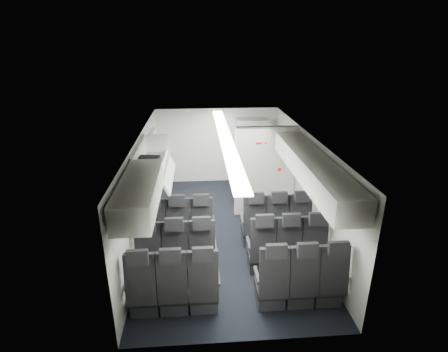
{
  "coord_description": "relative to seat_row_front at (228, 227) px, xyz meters",
  "views": [
    {
      "loc": [
        -0.54,
        -6.65,
        3.9
      ],
      "look_at": [
        0.0,
        0.4,
        1.15
      ],
      "focal_mm": 28.0,
      "sensor_mm": 36.0,
      "label": 1
    }
  ],
  "objects": [
    {
      "name": "overhead_bin_right_front",
      "position": [
        1.4,
        0.28,
        1.46
      ],
      "size": [
        0.53,
        1.7,
        0.4
      ],
      "color": "white",
      "rests_on": "cabin_shell"
    },
    {
      "name": "papers",
      "position": [
        0.63,
        2.1,
        0.67
      ],
      "size": [
        0.21,
        0.06,
        0.14
      ],
      "primitive_type": "cube",
      "rotation": [
        0.0,
        0.0,
        0.18
      ],
      "color": "white",
      "rests_on": "flight_attendant"
    },
    {
      "name": "seat_row_mid",
      "position": [
        0.0,
        -0.9,
        0.0
      ],
      "size": [
        3.33,
        0.56,
        1.24
      ],
      "color": "black",
      "rests_on": "cabin_shell"
    },
    {
      "name": "carry_on_bag",
      "position": [
        -1.45,
        -0.0,
        1.41
      ],
      "size": [
        0.41,
        0.32,
        0.22
      ],
      "primitive_type": "cube",
      "rotation": [
        0.0,
        0.0,
        -0.16
      ],
      "color": "black",
      "rests_on": "overhead_bin_left_front_open"
    },
    {
      "name": "overhead_bin_right_rear",
      "position": [
        1.4,
        -1.47,
        1.46
      ],
      "size": [
        0.53,
        1.8,
        0.4
      ],
      "color": "white",
      "rests_on": "cabin_shell"
    },
    {
      "name": "overhead_bin_left_rear",
      "position": [
        -1.4,
        -1.47,
        1.46
      ],
      "size": [
        0.53,
        1.8,
        0.4
      ],
      "color": "white",
      "rests_on": "cabin_shell"
    },
    {
      "name": "overhead_bin_left_front_open",
      "position": [
        -1.44,
        0.28,
        1.33
      ],
      "size": [
        0.64,
        1.7,
        0.72
      ],
      "color": "#9E9E93",
      "rests_on": "cabin_shell"
    },
    {
      "name": "bulkhead_partition",
      "position": [
        0.98,
        1.33,
        0.67
      ],
      "size": [
        1.4,
        0.15,
        2.13
      ],
      "color": "silver",
      "rests_on": "cabin_shell"
    },
    {
      "name": "cabin_shell",
      "position": [
        0.0,
        0.53,
        0.72
      ],
      "size": [
        3.41,
        6.01,
        2.16
      ],
      "color": "black",
      "rests_on": "ground"
    },
    {
      "name": "galley_unit",
      "position": [
        0.95,
        3.25,
        0.55
      ],
      "size": [
        0.85,
        0.52,
        1.9
      ],
      "color": "#939399",
      "rests_on": "cabin_shell"
    },
    {
      "name": "flight_attendant",
      "position": [
        0.44,
        2.15,
        0.39
      ],
      "size": [
        0.4,
        0.59,
        1.58
      ],
      "primitive_type": "imported",
      "rotation": [
        0.0,
        0.0,
        1.53
      ],
      "color": "black",
      "rests_on": "ground"
    },
    {
      "name": "boarding_door",
      "position": [
        -1.64,
        2.09,
        0.55
      ],
      "size": [
        0.12,
        1.27,
        1.86
      ],
      "color": "silver",
      "rests_on": "cabin_shell"
    },
    {
      "name": "seat_row_rear",
      "position": [
        0.0,
        -1.8,
        0.0
      ],
      "size": [
        3.33,
        0.56,
        1.24
      ],
      "color": "black",
      "rests_on": "cabin_shell"
    },
    {
      "name": "seat_row_front",
      "position": [
        0.0,
        0.0,
        0.0
      ],
      "size": [
        3.33,
        0.56,
        1.24
      ],
      "color": "black",
      "rests_on": "cabin_shell"
    }
  ]
}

